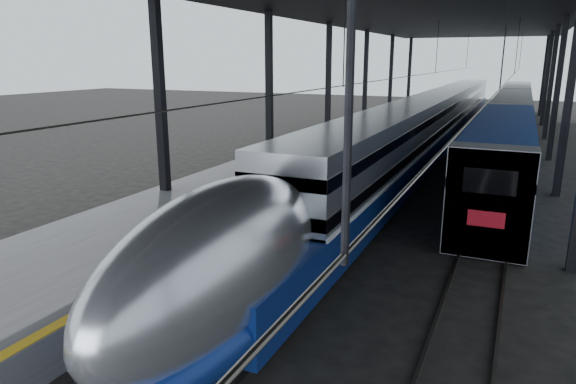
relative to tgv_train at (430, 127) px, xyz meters
The scene contains 7 objects.
ground 24.49m from the tgv_train, 94.70° to the right, with size 160.00×160.00×0.00m, color black.
platform 7.13m from the tgv_train, 141.77° to the right, with size 6.00×80.00×1.00m, color #4C4C4F.
yellow_strip 5.18m from the tgv_train, 121.93° to the right, with size 0.30×80.00×0.01m, color gold.
rails 5.31m from the tgv_train, 60.02° to the right, with size 6.52×80.00×0.16m.
canopy 8.45m from the tgv_train, 91.31° to the right, with size 18.00×75.00×9.47m.
tgv_train is the anchor object (origin of this frame).
second_train 9.11m from the tgv_train, 56.72° to the left, with size 2.68×56.05×3.69m.
Camera 1 is at (7.68, -12.13, 6.37)m, focal length 32.00 mm.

